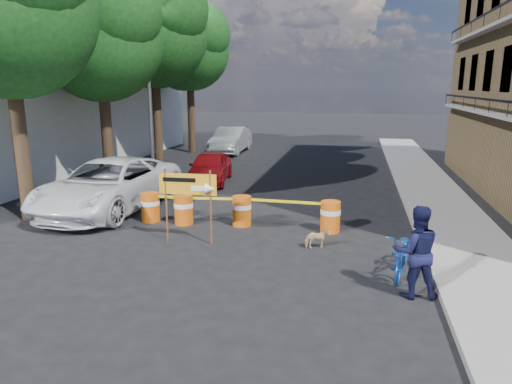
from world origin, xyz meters
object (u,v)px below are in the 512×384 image
at_px(barrel_far_left, 150,207).
at_px(suv_white, 109,185).
at_px(barrel_mid_left, 184,209).
at_px(sedan_red, 210,167).
at_px(bicycle, 405,233).
at_px(dog, 317,239).
at_px(detour_sign, 196,190).
at_px(barrel_far_right, 330,216).
at_px(pedestrian, 416,252).
at_px(barrel_mid_right, 242,210).
at_px(sedan_silver, 231,140).

relative_size(barrel_far_left, suv_white, 0.15).
bearing_deg(suv_white, barrel_mid_left, -15.59).
bearing_deg(sedan_red, bicycle, -57.39).
relative_size(dog, sedan_red, 0.16).
xyz_separation_m(barrel_mid_left, detour_sign, (0.98, -1.57, 1.00)).
relative_size(barrel_far_right, pedestrian, 0.48).
height_order(pedestrian, suv_white, pedestrian).
height_order(barrel_mid_right, bicycle, bicycle).
bearing_deg(pedestrian, suv_white, -35.40).
bearing_deg(sedan_red, sedan_silver, 91.80).
height_order(barrel_mid_left, sedan_silver, sedan_silver).
bearing_deg(barrel_far_right, barrel_far_left, -178.47).
height_order(barrel_mid_left, suv_white, suv_white).
relative_size(dog, sedan_silver, 0.13).
distance_m(barrel_mid_left, sedan_red, 6.10).
relative_size(bicycle, suv_white, 0.31).
bearing_deg(barrel_far_right, barrel_mid_left, -177.43).
height_order(barrel_far_left, sedan_red, sedan_red).
bearing_deg(detour_sign, dog, 3.23).
bearing_deg(sedan_silver, barrel_far_left, -84.64).
distance_m(barrel_mid_left, pedestrian, 7.25).
relative_size(barrel_mid_left, suv_white, 0.15).
bearing_deg(barrel_far_right, barrel_mid_right, 179.01).
bearing_deg(dog, barrel_mid_right, 33.37).
height_order(detour_sign, pedestrian, detour_sign).
relative_size(barrel_far_left, dog, 1.43).
bearing_deg(sedan_silver, suv_white, -92.17).
xyz_separation_m(barrel_mid_right, bicycle, (4.40, -2.79, 0.49)).
xyz_separation_m(detour_sign, sedan_red, (-2.09, 7.57, -0.80)).
distance_m(barrel_mid_left, detour_sign, 2.11).
bearing_deg(barrel_mid_right, barrel_mid_left, -172.11).
bearing_deg(suv_white, barrel_mid_right, -6.23).
bearing_deg(barrel_mid_left, bicycle, -22.48).
distance_m(barrel_mid_right, dog, 2.85).
height_order(barrel_far_left, barrel_mid_left, same).
relative_size(barrel_far_right, suv_white, 0.15).
distance_m(barrel_far_right, sedan_silver, 16.26).
height_order(barrel_far_left, suv_white, suv_white).
relative_size(barrel_mid_right, barrel_far_right, 1.00).
bearing_deg(detour_sign, barrel_far_left, 140.12).
bearing_deg(suv_white, sedan_red, 71.82).
bearing_deg(pedestrian, sedan_silver, -73.24).
relative_size(barrel_mid_right, sedan_silver, 0.19).
bearing_deg(barrel_mid_right, bicycle, -32.39).
bearing_deg(barrel_far_left, barrel_mid_right, 3.85).
bearing_deg(dog, detour_sign, 71.08).
bearing_deg(bicycle, detour_sign, -179.02).
bearing_deg(barrel_mid_left, pedestrian, -30.07).
relative_size(barrel_far_right, bicycle, 0.47).
height_order(pedestrian, sedan_silver, pedestrian).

